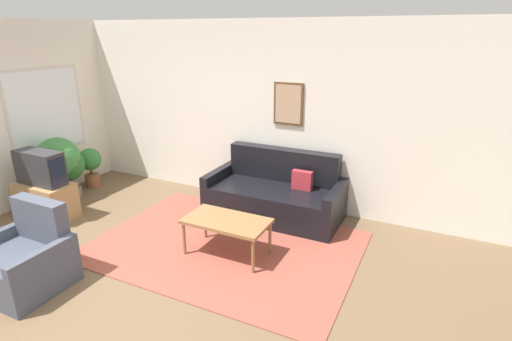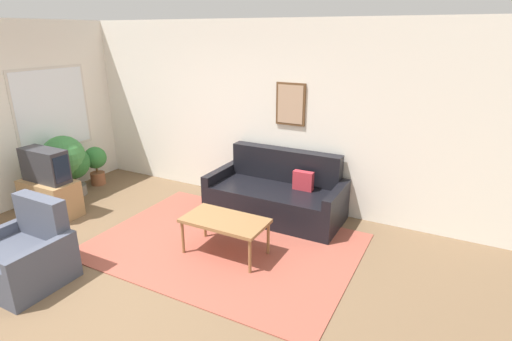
{
  "view_description": "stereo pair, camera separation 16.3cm",
  "coord_description": "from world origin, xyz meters",
  "views": [
    {
      "loc": [
        3.0,
        -2.5,
        2.53
      ],
      "look_at": [
        0.91,
        1.82,
        0.85
      ],
      "focal_mm": 28.0,
      "sensor_mm": 36.0,
      "label": 1
    },
    {
      "loc": [
        3.15,
        -2.42,
        2.53
      ],
      "look_at": [
        0.91,
        1.82,
        0.85
      ],
      "focal_mm": 28.0,
      "sensor_mm": 36.0,
      "label": 2
    }
  ],
  "objects": [
    {
      "name": "ground_plane",
      "position": [
        0.0,
        0.0,
        0.0
      ],
      "size": [
        16.0,
        16.0,
        0.0
      ],
      "primitive_type": "plane",
      "color": "brown"
    },
    {
      "name": "area_rug",
      "position": [
        0.75,
        1.27,
        0.01
      ],
      "size": [
        3.18,
        2.26,
        0.01
      ],
      "color": "#9E4C3D",
      "rests_on": "ground_plane"
    },
    {
      "name": "wall_back",
      "position": [
        0.01,
        2.83,
        1.35
      ],
      "size": [
        8.0,
        0.09,
        2.7
      ],
      "color": "white",
      "rests_on": "ground_plane"
    },
    {
      "name": "couch",
      "position": [
        0.96,
        2.37,
        0.31
      ],
      "size": [
        1.9,
        0.9,
        0.92
      ],
      "color": "black",
      "rests_on": "ground_plane"
    },
    {
      "name": "coffee_table",
      "position": [
        0.87,
        1.12,
        0.42
      ],
      "size": [
        0.99,
        0.53,
        0.46
      ],
      "color": "olive",
      "rests_on": "ground_plane"
    },
    {
      "name": "tv_stand",
      "position": [
        -1.92,
        0.87,
        0.26
      ],
      "size": [
        0.83,
        0.45,
        0.53
      ],
      "color": "#A87F51",
      "rests_on": "ground_plane"
    },
    {
      "name": "tv",
      "position": [
        -1.92,
        0.87,
        0.76
      ],
      "size": [
        0.72,
        0.28,
        0.47
      ],
      "color": "#2D2D33",
      "rests_on": "tv_stand"
    },
    {
      "name": "armchair",
      "position": [
        -0.71,
        -0.32,
        0.29
      ],
      "size": [
        0.85,
        0.76,
        0.87
      ],
      "rotation": [
        0.0,
        0.0,
        0.28
      ],
      "color": "#474C5B",
      "rests_on": "ground_plane"
    },
    {
      "name": "potted_plant_tall",
      "position": [
        -2.29,
        1.44,
        0.66
      ],
      "size": [
        0.65,
        0.65,
        1.0
      ],
      "color": "slate",
      "rests_on": "ground_plane"
    },
    {
      "name": "potted_plant_by_window",
      "position": [
        -2.32,
        2.05,
        0.41
      ],
      "size": [
        0.37,
        0.37,
        0.67
      ],
      "color": "#935638",
      "rests_on": "ground_plane"
    },
    {
      "name": "potted_plant_small",
      "position": [
        -2.25,
        1.55,
        0.5
      ],
      "size": [
        0.52,
        0.52,
        0.81
      ],
      "color": "slate",
      "rests_on": "ground_plane"
    }
  ]
}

